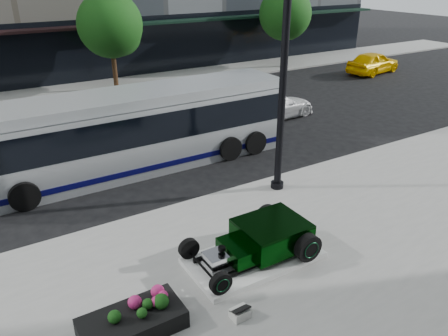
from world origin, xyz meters
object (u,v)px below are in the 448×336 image
flower_planter (132,322)px  lamppost (283,82)px  yellow_taxi (373,62)px  white_sedan (276,106)px  hot_rod (265,237)px  transit_bus (135,130)px

flower_planter → lamppost: bearing=29.0°
lamppost → yellow_taxi: size_ratio=1.72×
flower_planter → white_sedan: white_sedan is taller
hot_rod → transit_bus: transit_bus is taller
hot_rod → transit_bus: bearing=95.1°
lamppost → white_sedan: size_ratio=1.83×
hot_rod → flower_planter: size_ratio=1.52×
transit_bus → yellow_taxi: 21.43m
hot_rod → lamppost: (2.71, 2.94, 3.06)m
yellow_taxi → white_sedan: bearing=100.9°
yellow_taxi → lamppost: bearing=113.1°
lamppost → yellow_taxi: 20.46m
transit_bus → white_sedan: 8.48m
flower_planter → yellow_taxi: (23.60, 14.55, 0.41)m
lamppost → yellow_taxi: lamppost is taller
transit_bus → yellow_taxi: (20.40, 6.54, -0.71)m
white_sedan → flower_planter: bearing=126.1°
transit_bus → white_sedan: transit_bus is taller
transit_bus → yellow_taxi: size_ratio=2.65×
lamppost → flower_planter: bearing=-151.0°
lamppost → hot_rod: bearing=-132.6°
flower_planter → yellow_taxi: bearing=31.7°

